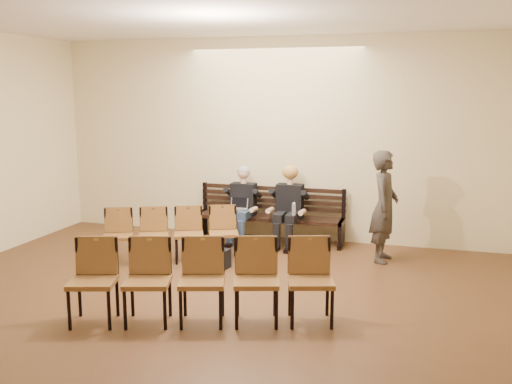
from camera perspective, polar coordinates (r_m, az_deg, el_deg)
ground at (r=5.88m, az=-11.24°, el=-16.23°), size 10.00×10.00×0.00m
room_walls at (r=5.98m, az=-8.54°, el=9.48°), size 8.02×10.01×3.51m
bench at (r=9.91m, az=1.28°, el=-3.69°), size 2.60×0.90×0.45m
seated_man at (r=9.84m, az=-1.43°, el=-1.35°), size 0.53×0.73×1.27m
seated_woman at (r=9.62m, az=3.26°, el=-1.61°), size 0.55×0.76×1.27m
laptop at (r=9.70m, az=-1.90°, el=-1.96°), size 0.31×0.25×0.22m
water_bottle at (r=9.31m, az=3.80°, el=-2.50°), size 0.07×0.07×0.22m
bag at (r=8.51m, az=-4.06°, el=-6.63°), size 0.43×0.33×0.29m
passerby at (r=8.85m, az=12.74°, el=-0.60°), size 0.53×0.76×1.97m
chair_row_front at (r=8.81m, az=-8.48°, el=-4.27°), size 2.05×1.23×0.84m
chair_row_back at (r=6.48m, az=-5.43°, el=-8.94°), size 2.97×1.36×0.96m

